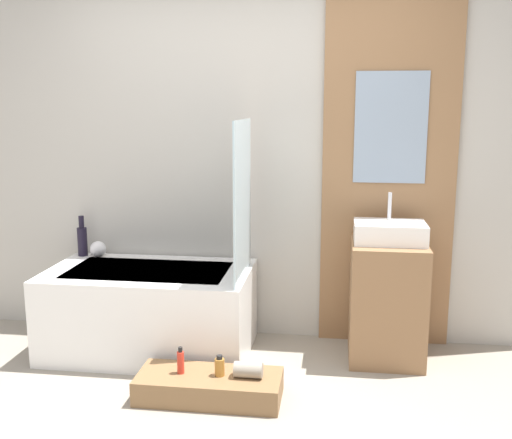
# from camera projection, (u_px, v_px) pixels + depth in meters

# --- Properties ---
(wall_tiled_back) EXTENTS (4.20, 0.06, 2.60)m
(wall_tiled_back) POSITION_uv_depth(u_px,v_px,m) (248.00, 155.00, 4.18)
(wall_tiled_back) COLOR #B7B2A8
(wall_tiled_back) RESTS_ON ground_plane
(wall_wood_accent) EXTENTS (0.89, 0.04, 2.60)m
(wall_wood_accent) POSITION_uv_depth(u_px,v_px,m) (389.00, 155.00, 3.99)
(wall_wood_accent) COLOR #8E6642
(wall_wood_accent) RESTS_ON ground_plane
(bathtub) EXTENTS (1.35, 0.78, 0.57)m
(bathtub) POSITION_uv_depth(u_px,v_px,m) (150.00, 310.00, 4.02)
(bathtub) COLOR white
(bathtub) RESTS_ON ground_plane
(glass_shower_screen) EXTENTS (0.01, 0.61, 0.99)m
(glass_shower_screen) POSITION_uv_depth(u_px,v_px,m) (242.00, 200.00, 3.73)
(glass_shower_screen) COLOR silver
(glass_shower_screen) RESTS_ON bathtub
(wooden_step_bench) EXTENTS (0.82, 0.34, 0.14)m
(wooden_step_bench) POSITION_uv_depth(u_px,v_px,m) (209.00, 386.00, 3.40)
(wooden_step_bench) COLOR olive
(wooden_step_bench) RESTS_ON ground_plane
(vanity_cabinet) EXTENTS (0.47, 0.52, 0.78)m
(vanity_cabinet) POSITION_uv_depth(u_px,v_px,m) (387.00, 300.00, 3.90)
(vanity_cabinet) COLOR #8E6642
(vanity_cabinet) RESTS_ON ground_plane
(sink) EXTENTS (0.45, 0.32, 0.31)m
(sink) POSITION_uv_depth(u_px,v_px,m) (390.00, 232.00, 3.81)
(sink) COLOR white
(sink) RESTS_ON vanity_cabinet
(vase_tall_dark) EXTENTS (0.07, 0.07, 0.29)m
(vase_tall_dark) POSITION_uv_depth(u_px,v_px,m) (82.00, 239.00, 4.32)
(vase_tall_dark) COLOR black
(vase_tall_dark) RESTS_ON bathtub
(vase_round_light) EXTENTS (0.11, 0.11, 0.11)m
(vase_round_light) POSITION_uv_depth(u_px,v_px,m) (98.00, 249.00, 4.29)
(vase_round_light) COLOR white
(vase_round_light) RESTS_ON bathtub
(bottle_soap_primary) EXTENTS (0.04, 0.04, 0.16)m
(bottle_soap_primary) POSITION_uv_depth(u_px,v_px,m) (181.00, 362.00, 3.40)
(bottle_soap_primary) COLOR red
(bottle_soap_primary) RESTS_ON wooden_step_bench
(bottle_soap_secondary) EXTENTS (0.06, 0.06, 0.12)m
(bottle_soap_secondary) POSITION_uv_depth(u_px,v_px,m) (220.00, 367.00, 3.37)
(bottle_soap_secondary) COLOR #B2752D
(bottle_soap_secondary) RESTS_ON wooden_step_bench
(towel_roll) EXTENTS (0.16, 0.09, 0.09)m
(towel_roll) POSITION_uv_depth(u_px,v_px,m) (248.00, 370.00, 3.35)
(towel_roll) COLOR gray
(towel_roll) RESTS_ON wooden_step_bench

